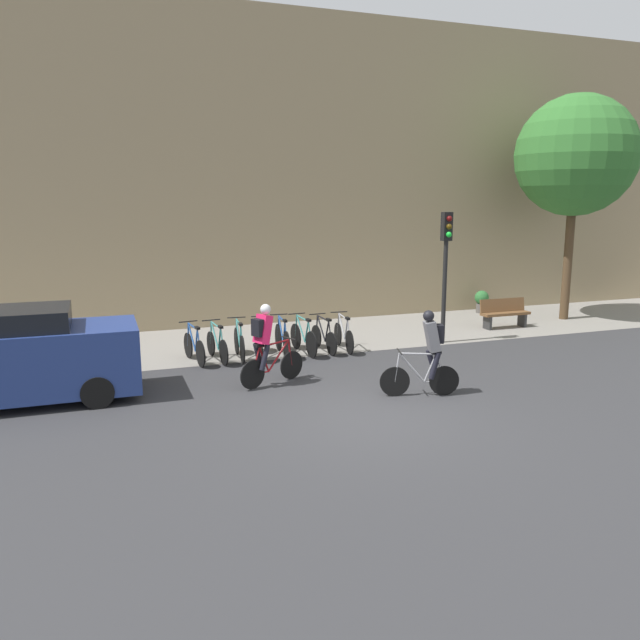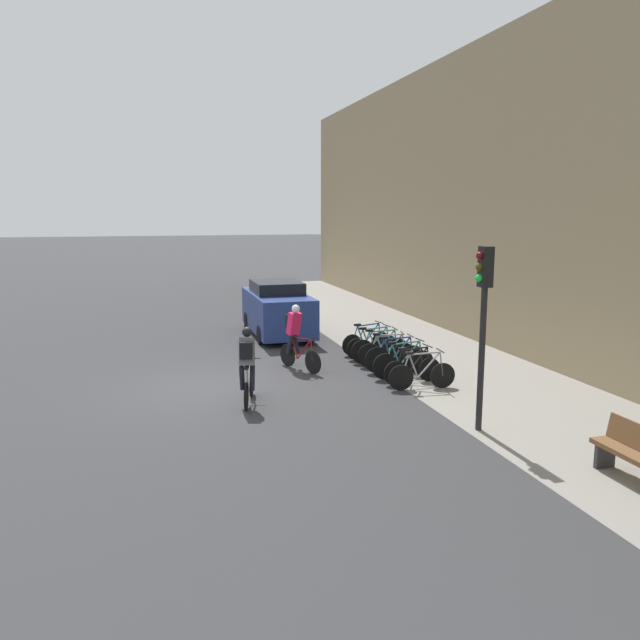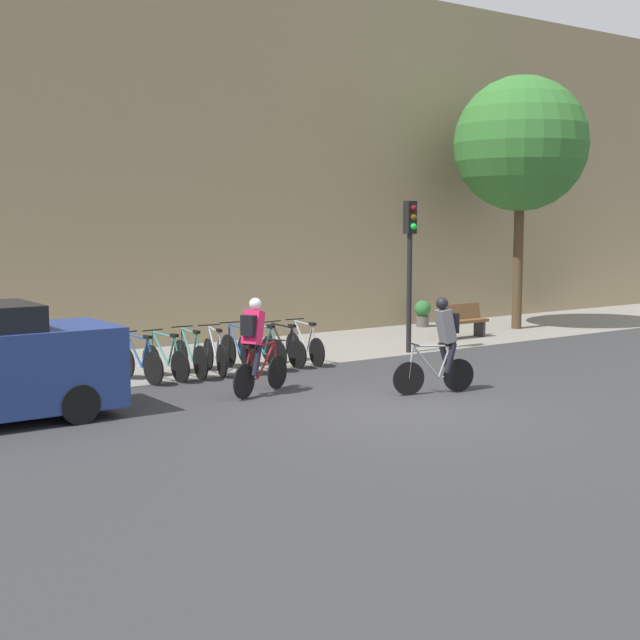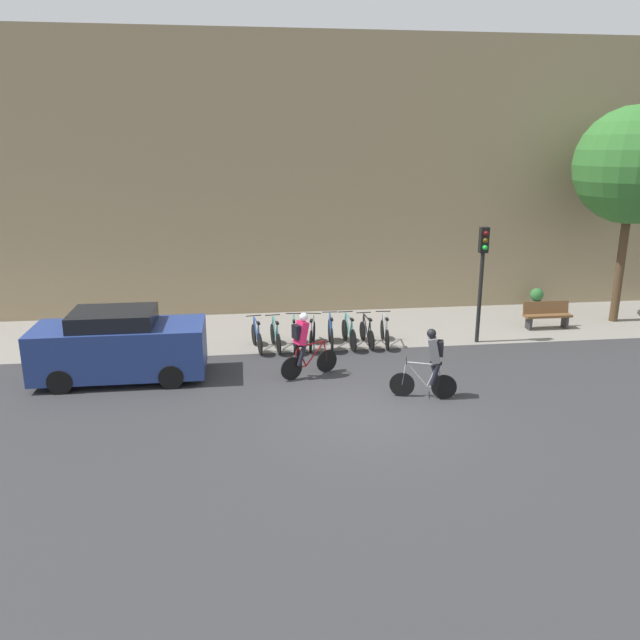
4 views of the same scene
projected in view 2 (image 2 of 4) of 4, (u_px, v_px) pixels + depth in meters
The scene contains 16 objects.
ground at pixel (208, 388), 14.99m from camera, with size 200.00×200.00×0.00m, color #333335.
kerb_strip at pixel (461, 369), 16.78m from camera, with size 44.00×4.50×0.01m, color gray.
building_facade at pixel (554, 190), 16.64m from camera, with size 44.00×0.60×9.50m, color #9E8966.
cyclist_pink at pixel (296, 334), 16.67m from camera, with size 1.56×0.78×1.75m.
cyclist_grey at pixel (247, 363), 13.46m from camera, with size 1.56×0.60×1.74m.
parked_bike_0 at pixel (366, 341), 18.49m from camera, with size 0.46×1.60×0.95m.
parked_bike_1 at pixel (373, 345), 17.96m from camera, with size 0.46×1.67×0.95m.
parked_bike_2 at pixel (380, 349), 17.44m from camera, with size 0.46×1.68×0.97m.
parked_bike_3 at pixel (387, 353), 16.91m from camera, with size 0.50×1.59×0.97m.
parked_bike_4 at pixel (395, 357), 16.39m from camera, with size 0.46×1.68×0.99m.
parked_bike_5 at pixel (403, 362), 15.86m from camera, with size 0.46×1.73×0.97m.
parked_bike_6 at pixel (412, 368), 15.34m from camera, with size 0.46×1.55×0.93m.
parked_bike_7 at pixel (422, 374), 14.81m from camera, with size 0.46×1.66×0.94m.
traffic_light_pole at pixel (483, 305), 11.68m from camera, with size 0.26×0.30×3.55m.
bench at pixel (637, 455), 9.65m from camera, with size 1.57×0.44×0.89m.
parked_car at pixel (278, 309), 21.27m from camera, with size 4.30×1.84×1.85m.
Camera 2 is at (14.68, -1.30, 4.18)m, focal length 35.00 mm.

